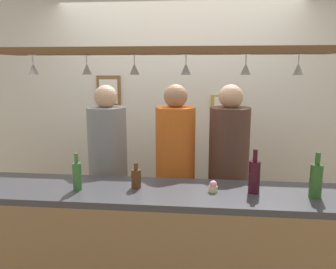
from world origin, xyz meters
name	(u,v)px	position (x,y,z in m)	size (l,w,h in m)	color
back_wall	(178,118)	(0.00, 1.10, 1.30)	(4.40, 0.06, 2.60)	silver
bar_counter	(158,244)	(0.00, -0.50, 0.68)	(2.70, 0.55, 1.00)	#38383D
overhead_glass_rack	(162,51)	(0.00, -0.30, 1.94)	(2.20, 0.36, 0.04)	brown
hanging_wineglass_far_left	(33,68)	(-0.86, -0.35, 1.83)	(0.07, 0.07, 0.13)	silver
hanging_wineglass_left	(87,68)	(-0.53, -0.24, 1.83)	(0.07, 0.07, 0.13)	silver
hanging_wineglass_center_left	(134,68)	(-0.19, -0.27, 1.83)	(0.07, 0.07, 0.13)	silver
hanging_wineglass_center	(186,68)	(0.16, -0.30, 1.83)	(0.07, 0.07, 0.13)	silver
hanging_wineglass_center_right	(246,68)	(0.55, -0.30, 1.83)	(0.07, 0.07, 0.13)	silver
hanging_wineglass_right	(298,68)	(0.88, -0.28, 1.83)	(0.07, 0.07, 0.13)	silver
person_left_grey_shirt	(108,161)	(-0.56, 0.29, 1.02)	(0.34, 0.34, 1.69)	#2D334C
person_middle_orange_shirt	(175,162)	(0.04, 0.29, 1.02)	(0.34, 0.34, 1.70)	#2D334C
person_right_brown_shirt	(229,164)	(0.50, 0.29, 1.03)	(0.34, 0.34, 1.70)	#2D334C
bottle_beer_brown_stubby	(136,178)	(-0.18, -0.32, 1.07)	(0.07, 0.07, 0.18)	#512D14
bottle_wine_dark_red	(254,176)	(0.63, -0.34, 1.12)	(0.08, 0.08, 0.30)	#380F19
bottle_champagne_green	(316,180)	(1.01, -0.38, 1.12)	(0.08, 0.08, 0.30)	#2D5623
bottle_beer_green_import	(77,175)	(-0.57, -0.41, 1.11)	(0.06, 0.06, 0.26)	#336B2D
cupcake	(213,187)	(0.36, -0.34, 1.04)	(0.06, 0.06, 0.08)	beige
picture_frame_caricature	(109,92)	(-0.74, 1.06, 1.58)	(0.26, 0.02, 0.34)	brown
picture_frame_lower_pair	(225,103)	(0.50, 1.06, 1.46)	(0.30, 0.02, 0.18)	#B29338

